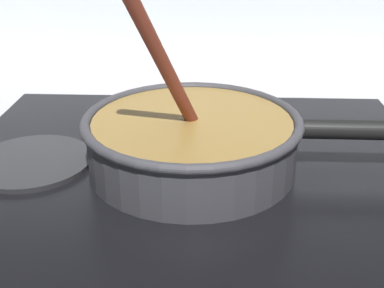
{
  "coord_description": "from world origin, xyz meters",
  "views": [
    {
      "loc": [
        0.03,
        -0.36,
        0.28
      ],
      "look_at": [
        0.01,
        0.14,
        0.04
      ],
      "focal_mm": 46.34,
      "sensor_mm": 36.0,
      "label": 1
    }
  ],
  "objects": [
    {
      "name": "cooking_pan",
      "position": [
        0.01,
        0.14,
        0.05
      ],
      "size": [
        0.38,
        0.24,
        0.24
      ],
      "color": "#38383D",
      "rests_on": "hob_plate"
    },
    {
      "name": "ground",
      "position": [
        0.0,
        0.0,
        -0.02
      ],
      "size": [
        2.4,
        1.6,
        0.04
      ],
      "primitive_type": "cube",
      "color": "#B7B7BC"
    },
    {
      "name": "burner_ring",
      "position": [
        0.01,
        0.14,
        0.02
      ],
      "size": [
        0.17,
        0.17,
        0.01
      ],
      "primitive_type": "torus",
      "color": "#592D0C",
      "rests_on": "hob_plate"
    },
    {
      "name": "spare_burner",
      "position": [
        -0.18,
        0.14,
        0.01
      ],
      "size": [
        0.14,
        0.14,
        0.01
      ],
      "primitive_type": "cylinder",
      "color": "#262628",
      "rests_on": "hob_plate"
    },
    {
      "name": "hob_plate",
      "position": [
        0.01,
        0.14,
        0.01
      ],
      "size": [
        0.56,
        0.48,
        0.01
      ],
      "primitive_type": "cube",
      "color": "black",
      "rests_on": "ground"
    }
  ]
}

